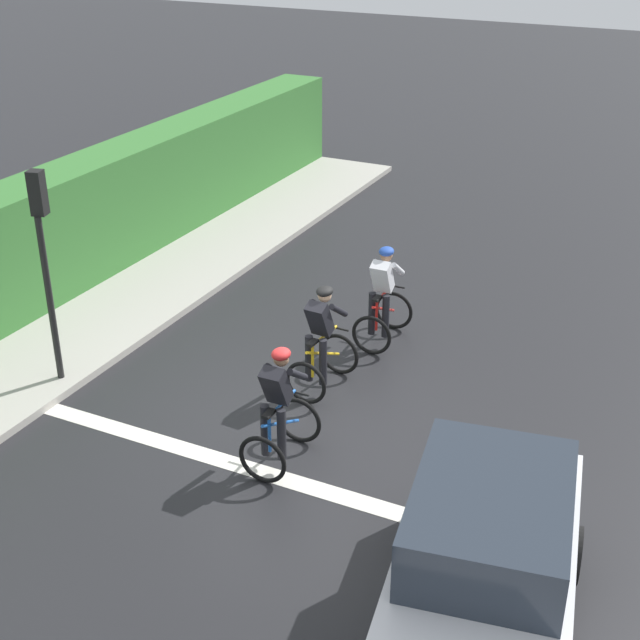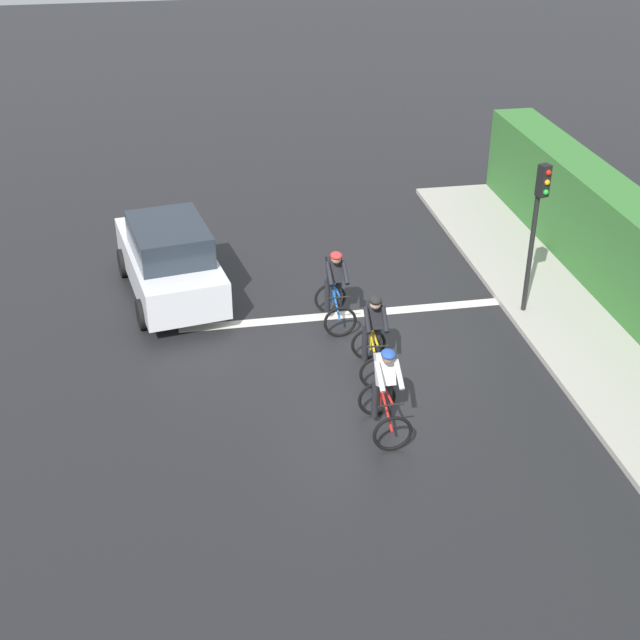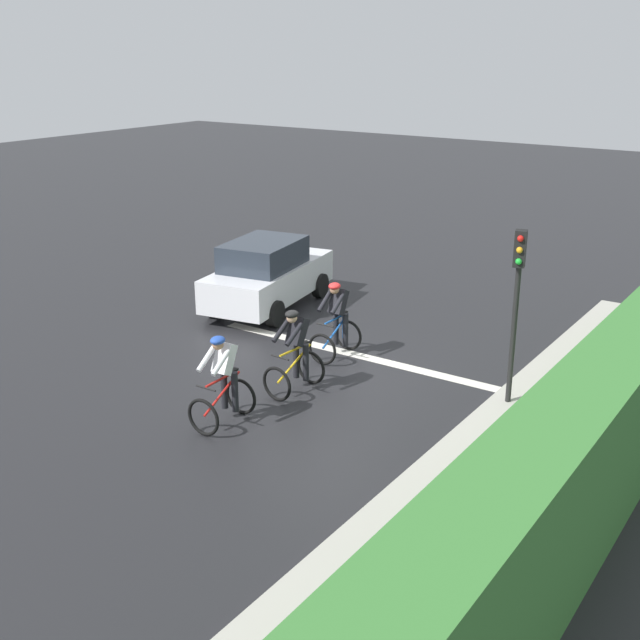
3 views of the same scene
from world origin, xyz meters
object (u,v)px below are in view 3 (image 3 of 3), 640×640
object	(u,v)px
cyclist_mid	(337,321)
car_white	(268,274)
cyclist_second	(295,353)
cyclist_lead	(223,382)
traffic_light_near_crossing	(517,293)

from	to	relation	value
cyclist_mid	car_white	size ratio (longest dim) A/B	0.38
cyclist_mid	cyclist_second	bearing A→B (deg)	100.04
cyclist_lead	car_white	bearing A→B (deg)	-58.87
cyclist_mid	cyclist_lead	bearing A→B (deg)	91.84
car_white	cyclist_second	bearing A→B (deg)	133.65
car_white	traffic_light_near_crossing	world-z (taller)	traffic_light_near_crossing
cyclist_lead	cyclist_second	bearing A→B (deg)	-97.03
cyclist_mid	car_white	bearing A→B (deg)	-29.29
cyclist_second	cyclist_mid	world-z (taller)	same
car_white	traffic_light_near_crossing	xyz separation A→B (m)	(-7.26, 2.22, 1.35)
cyclist_mid	traffic_light_near_crossing	size ratio (longest dim) A/B	0.50
cyclist_second	cyclist_lead	bearing A→B (deg)	82.97
cyclist_mid	car_white	world-z (taller)	car_white
cyclist_second	traffic_light_near_crossing	xyz separation A→B (m)	(-3.65, -1.56, 1.43)
car_white	cyclist_lead	bearing A→B (deg)	121.13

